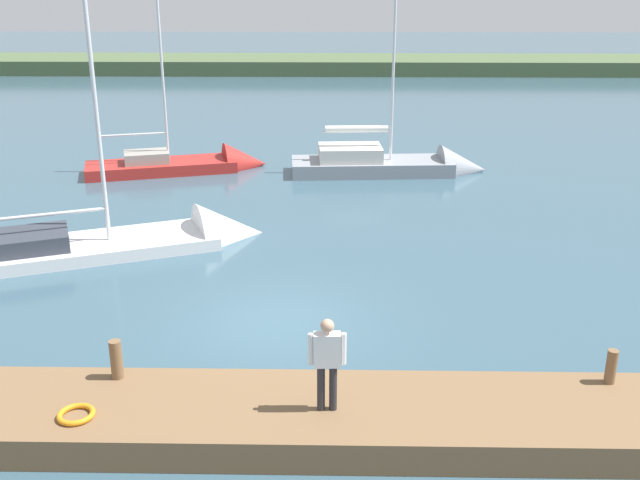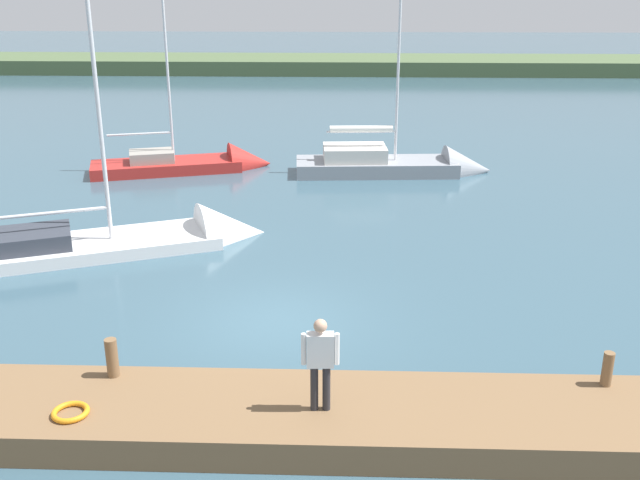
% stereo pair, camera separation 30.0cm
% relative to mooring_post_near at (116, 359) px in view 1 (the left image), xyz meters
% --- Properties ---
extents(ground_plane, '(200.00, 200.00, 0.00)m').
position_rel_mooring_post_near_xyz_m(ground_plane, '(-2.81, -3.68, -0.99)').
color(ground_plane, '#385666').
extents(far_shoreline, '(180.00, 8.00, 2.40)m').
position_rel_mooring_post_near_xyz_m(far_shoreline, '(-2.81, -53.75, -0.99)').
color(far_shoreline, '#4C603D').
rests_on(far_shoreline, ground_plane).
extents(dock_pier, '(18.72, 2.46, 0.60)m').
position_rel_mooring_post_near_xyz_m(dock_pier, '(-2.81, 0.86, -0.69)').
color(dock_pier, brown).
rests_on(dock_pier, ground_plane).
extents(mooring_post_near, '(0.23, 0.23, 0.78)m').
position_rel_mooring_post_near_xyz_m(mooring_post_near, '(0.00, 0.00, 0.00)').
color(mooring_post_near, brown).
rests_on(mooring_post_near, dock_pier).
extents(mooring_post_far, '(0.20, 0.20, 0.68)m').
position_rel_mooring_post_near_xyz_m(mooring_post_far, '(-9.36, 0.00, -0.05)').
color(mooring_post_far, brown).
rests_on(mooring_post_far, dock_pier).
extents(life_ring_buoy, '(0.66, 0.66, 0.10)m').
position_rel_mooring_post_near_xyz_m(life_ring_buoy, '(0.35, 1.35, -0.34)').
color(life_ring_buoy, orange).
rests_on(life_ring_buoy, dock_pier).
extents(sailboat_far_right, '(9.93, 5.82, 12.31)m').
position_rel_mooring_post_near_xyz_m(sailboat_far_right, '(1.81, -8.73, -0.90)').
color(sailboat_far_right, white).
rests_on(sailboat_far_right, ground_plane).
extents(sailboat_inner_slip, '(8.37, 2.71, 8.99)m').
position_rel_mooring_post_near_xyz_m(sailboat_inner_slip, '(-6.95, -18.03, -0.78)').
color(sailboat_inner_slip, gray).
rests_on(sailboat_inner_slip, ground_plane).
extents(sailboat_near_dock, '(7.87, 4.05, 8.32)m').
position_rel_mooring_post_near_xyz_m(sailboat_near_dock, '(1.85, -18.31, -0.83)').
color(sailboat_near_dock, '#B22823').
rests_on(sailboat_near_dock, ground_plane).
extents(person_on_dock, '(0.66, 0.24, 1.76)m').
position_rel_mooring_post_near_xyz_m(person_on_dock, '(-4.02, 1.01, 0.64)').
color(person_on_dock, '#28282D').
rests_on(person_on_dock, dock_pier).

